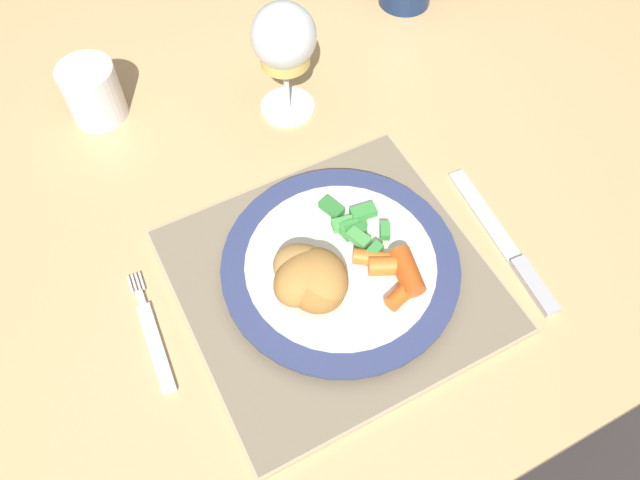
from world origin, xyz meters
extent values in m
plane|color=#383333|center=(0.00, 0.00, 0.00)|extent=(6.00, 6.00, 0.00)
cube|color=tan|center=(0.00, 0.00, 0.72)|extent=(1.46, 0.92, 0.04)
cube|color=tan|center=(0.68, 0.40, 0.35)|extent=(0.06, 0.06, 0.70)
cube|color=tan|center=(-0.01, -0.21, 0.74)|extent=(0.31, 0.30, 0.01)
cube|color=#807259|center=(-0.01, -0.21, 0.75)|extent=(0.31, 0.29, 0.00)
cylinder|color=white|center=(0.00, -0.21, 0.75)|extent=(0.20, 0.20, 0.01)
cylinder|color=navy|center=(0.00, -0.21, 0.76)|extent=(0.25, 0.25, 0.01)
cylinder|color=white|center=(0.00, -0.21, 0.77)|extent=(0.20, 0.20, 0.00)
ellipsoid|color=#B77F3D|center=(-0.05, -0.22, 0.79)|extent=(0.08, 0.07, 0.04)
ellipsoid|color=#A87033|center=(-0.04, -0.23, 0.79)|extent=(0.07, 0.08, 0.04)
ellipsoid|color=tan|center=(-0.04, -0.21, 0.79)|extent=(0.08, 0.08, 0.04)
ellipsoid|color=#B77F3D|center=(-0.03, -0.22, 0.79)|extent=(0.07, 0.07, 0.04)
cube|color=#338438|center=(0.02, -0.14, 0.77)|extent=(0.02, 0.03, 0.01)
cube|color=green|center=(0.05, -0.17, 0.77)|extent=(0.03, 0.02, 0.01)
cube|color=#338438|center=(0.03, -0.17, 0.77)|extent=(0.02, 0.02, 0.01)
cube|color=green|center=(0.06, -0.20, 0.78)|extent=(0.02, 0.02, 0.01)
cube|color=green|center=(0.03, -0.18, 0.77)|extent=(0.03, 0.02, 0.01)
cube|color=#338438|center=(0.03, -0.18, 0.77)|extent=(0.02, 0.01, 0.01)
cube|color=#4CA84C|center=(0.03, -0.19, 0.78)|extent=(0.02, 0.03, 0.01)
cube|color=green|center=(0.03, -0.22, 0.78)|extent=(0.02, 0.02, 0.01)
cube|color=#4CA84C|center=(0.02, -0.17, 0.77)|extent=(0.03, 0.02, 0.01)
cube|color=green|center=(0.03, -0.18, 0.77)|extent=(0.02, 0.01, 0.01)
cylinder|color=orange|center=(0.03, -0.27, 0.77)|extent=(0.04, 0.03, 0.02)
cylinder|color=orange|center=(0.03, -0.22, 0.77)|extent=(0.05, 0.04, 0.02)
cylinder|color=#CC5119|center=(0.05, -0.25, 0.78)|extent=(0.03, 0.05, 0.02)
cylinder|color=orange|center=(0.04, -0.24, 0.78)|extent=(0.05, 0.04, 0.02)
cube|color=silver|center=(-0.20, -0.20, 0.74)|extent=(0.02, 0.10, 0.01)
cube|color=silver|center=(-0.20, -0.14, 0.74)|extent=(0.01, 0.02, 0.01)
cube|color=silver|center=(-0.19, -0.12, 0.74)|extent=(0.00, 0.02, 0.00)
cube|color=silver|center=(-0.19, -0.12, 0.74)|extent=(0.00, 0.02, 0.00)
cube|color=silver|center=(-0.20, -0.12, 0.74)|extent=(0.00, 0.02, 0.00)
cube|color=silver|center=(-0.20, -0.12, 0.74)|extent=(0.00, 0.02, 0.00)
cube|color=silver|center=(0.18, -0.21, 0.74)|extent=(0.03, 0.13, 0.00)
cube|color=#B2B2B7|center=(0.17, -0.31, 0.74)|extent=(0.02, 0.07, 0.01)
cylinder|color=silver|center=(0.06, 0.04, 0.74)|extent=(0.07, 0.07, 0.00)
cylinder|color=silver|center=(0.06, 0.04, 0.78)|extent=(0.01, 0.01, 0.07)
ellipsoid|color=silver|center=(0.06, 0.04, 0.85)|extent=(0.08, 0.08, 0.08)
cylinder|color=#EACC66|center=(0.06, 0.04, 0.84)|extent=(0.06, 0.06, 0.04)
cylinder|color=white|center=(-0.16, 0.14, 0.78)|extent=(0.07, 0.07, 0.07)
cylinder|color=gray|center=(-0.16, 0.14, 0.81)|extent=(0.06, 0.06, 0.01)
camera|label=1|loc=(-0.17, -0.48, 1.32)|focal=35.00mm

